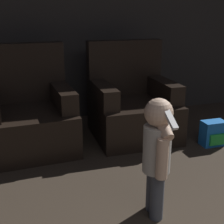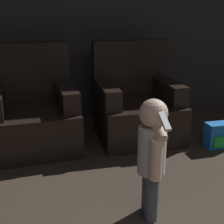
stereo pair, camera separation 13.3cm
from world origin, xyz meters
name	(u,v)px [view 1 (the left image)]	position (x,y,z in m)	size (l,w,h in m)	color
wall_back	(106,11)	(0.00, 4.50, 1.30)	(8.40, 0.05, 2.60)	#33302D
armchair_left	(29,115)	(-1.02, 3.72, 0.33)	(0.87, 0.87, 1.00)	black
armchair_right	(131,105)	(0.06, 3.72, 0.33)	(0.84, 0.84, 1.00)	black
person_toddler	(157,149)	(-0.30, 2.33, 0.48)	(0.18, 0.32, 0.81)	#474C56
toy_backpack	(213,133)	(0.74, 3.19, 0.13)	(0.23, 0.16, 0.25)	blue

